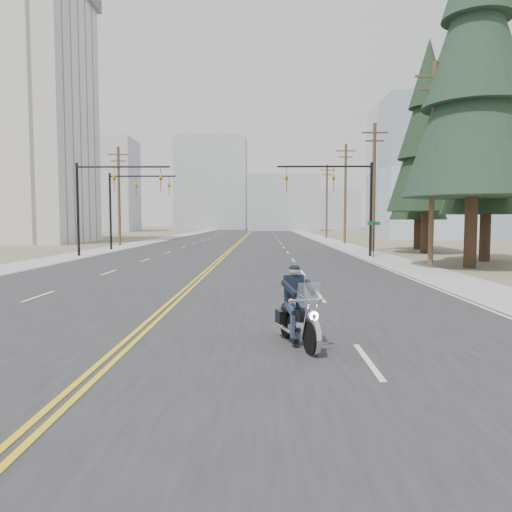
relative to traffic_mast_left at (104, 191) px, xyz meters
The scene contains 26 objects.
ground_plane 33.60m from the traffic_mast_left, 74.33° to the right, with size 400.00×400.00×0.00m, color #776D56.
road 39.36m from the traffic_mast_left, 76.71° to the left, with size 20.00×200.00×0.01m, color #303033.
sidewalk_left 38.40m from the traffic_mast_left, 93.80° to the left, with size 3.00×200.00×0.01m, color #A5A5A0.
sidewalk_right 43.45m from the traffic_mast_left, 61.68° to the left, with size 3.00×200.00×0.01m, color #A5A5A0.
traffic_mast_left is the anchor object (origin of this frame).
traffic_mast_right 17.95m from the traffic_mast_left, ahead, with size 7.10×0.26×7.00m.
traffic_mast_far 8.01m from the traffic_mast_left, 92.40° to the left, with size 6.10×0.26×7.00m.
street_sign 20.12m from the traffic_mast_left, ahead, with size 0.90×0.06×2.62m.
utility_pole_b 23.31m from the traffic_mast_left, 22.74° to the right, with size 2.20×0.30×11.50m.
utility_pole_c 22.31m from the traffic_mast_left, 15.61° to the left, with size 2.20×0.30×11.00m.
utility_pole_d 30.06m from the traffic_mast_left, 44.36° to the left, with size 2.20×0.30×11.50m.
utility_pole_e 43.66m from the traffic_mast_left, 60.53° to the left, with size 2.20×0.30×11.00m.
utility_pole_left 16.39m from the traffic_mast_left, 102.42° to the left, with size 2.20×0.30×10.50m.
apartment_block 31.50m from the traffic_mast_left, 129.59° to the left, with size 18.00×14.00×30.00m, color silver.
glass_building 56.11m from the traffic_mast_left, 42.84° to the left, with size 24.00×16.00×20.00m, color #9EB5CC.
haze_bldg_a 87.20m from the traffic_mast_left, 107.41° to the left, with size 14.00×12.00×22.00m, color #B7BCC6.
haze_bldg_b 94.56m from the traffic_mast_left, 79.66° to the left, with size 18.00×14.00×14.00m, color #ADB2B7.
haze_bldg_c 92.19m from the traffic_mast_left, 57.88° to the left, with size 16.00×12.00×18.00m, color #B7BCC6.
haze_bldg_d 108.34m from the traffic_mast_left, 91.60° to the left, with size 20.00×15.00×26.00m, color #ADB2B7.
haze_bldg_e 122.80m from the traffic_mast_left, 73.94° to the left, with size 14.00×14.00×12.00m, color #B7BCC6.
haze_bldg_f 106.28m from the traffic_mast_left, 112.71° to the left, with size 12.00×12.00×16.00m, color #ADB2B7.
motorcyclist 29.91m from the traffic_mast_left, 64.56° to the right, with size 0.96×2.24×1.75m, color black, non-canonical shape.
conifer_near 26.22m from the traffic_mast_left, 20.76° to the right, with size 7.63×7.63×20.20m.
conifer_mid 27.28m from the traffic_mast_left, ahead, with size 5.85×5.85×15.59m.
conifer_tall 25.97m from the traffic_mast_left, ahead, with size 6.21×6.21×17.25m.
conifer_far 28.06m from the traffic_mast_left, 19.32° to the left, with size 5.14×5.14×13.78m.
Camera 1 is at (2.99, -5.44, 2.74)m, focal length 35.00 mm.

